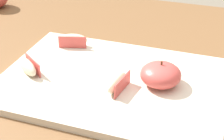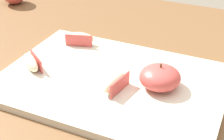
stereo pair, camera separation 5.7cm
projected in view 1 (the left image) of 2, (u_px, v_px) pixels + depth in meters
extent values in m
cube|color=brown|center=(141.00, 94.00, 0.68)|extent=(1.44, 1.00, 0.03)
cube|color=brown|center=(9.00, 79.00, 1.40)|extent=(0.06, 0.06, 0.71)
cube|color=beige|center=(112.00, 82.00, 0.67)|extent=(0.43, 0.31, 0.02)
ellipsoid|color=#D14C47|center=(161.00, 73.00, 0.64)|extent=(0.08, 0.08, 0.04)
cylinder|color=#4C3319|center=(162.00, 63.00, 0.63)|extent=(0.00, 0.00, 0.01)
ellipsoid|color=beige|center=(27.00, 67.00, 0.68)|extent=(0.07, 0.06, 0.03)
cube|color=#D14C47|center=(33.00, 65.00, 0.69)|extent=(0.05, 0.04, 0.03)
ellipsoid|color=beige|center=(73.00, 40.00, 0.78)|extent=(0.07, 0.04, 0.03)
cube|color=#D14C47|center=(72.00, 42.00, 0.77)|extent=(0.06, 0.02, 0.03)
ellipsoid|color=beige|center=(117.00, 82.00, 0.63)|extent=(0.03, 0.07, 0.03)
cube|color=#D14C47|center=(122.00, 84.00, 0.63)|extent=(0.01, 0.06, 0.03)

